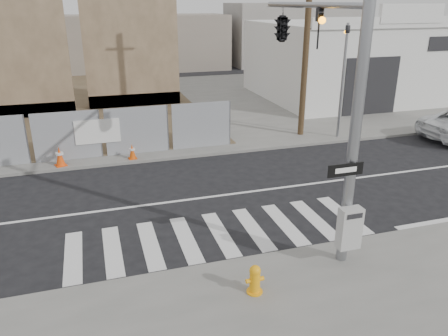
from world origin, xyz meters
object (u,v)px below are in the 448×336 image
object	(u,v)px
auto_shop	(354,59)
traffic_cone_d	(132,152)
signal_pole	(303,57)
fire_hydrant	(255,279)
traffic_cone_c	(60,156)

from	to	relation	value
auto_shop	traffic_cone_d	xyz separation A→B (m)	(-15.72, -8.63, -2.11)
signal_pole	traffic_cone_d	bearing A→B (deg)	123.50
signal_pole	fire_hydrant	world-z (taller)	signal_pole
auto_shop	fire_hydrant	distance (m)	23.25
auto_shop	fire_hydrant	size ratio (longest dim) A/B	17.41
signal_pole	auto_shop	world-z (taller)	signal_pole
auto_shop	traffic_cone_c	distance (m)	20.53
signal_pole	fire_hydrant	xyz separation A→B (m)	(-2.58, -3.38, -4.32)
signal_pole	traffic_cone_c	size ratio (longest dim) A/B	8.95
traffic_cone_d	signal_pole	bearing A→B (deg)	-56.50
auto_shop	traffic_cone_c	size ratio (longest dim) A/B	15.34
signal_pole	auto_shop	bearing A→B (deg)	52.54
traffic_cone_c	traffic_cone_d	world-z (taller)	traffic_cone_c
signal_pole	traffic_cone_c	xyz separation A→B (m)	(-7.02, 6.39, -4.28)
auto_shop	traffic_cone_d	size ratio (longest dim) A/B	19.08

